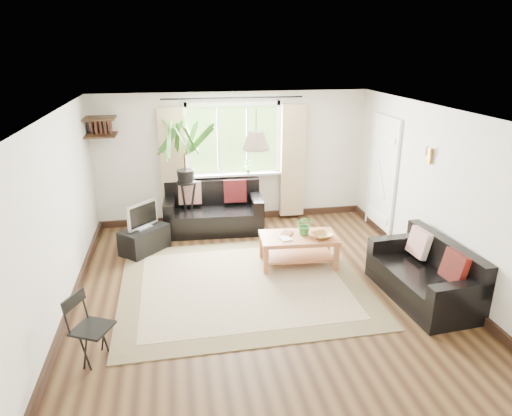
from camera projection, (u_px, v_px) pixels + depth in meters
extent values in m
plane|color=black|center=(261.00, 289.00, 6.27)|extent=(5.50, 5.50, 0.00)
plane|color=white|center=(262.00, 113.00, 5.46)|extent=(5.50, 5.50, 0.00)
cube|color=beige|center=(233.00, 158.00, 8.41)|extent=(5.00, 0.02, 2.40)
cube|color=beige|center=(333.00, 332.00, 3.32)|extent=(5.00, 0.02, 2.40)
cube|color=beige|center=(56.00, 220.00, 5.44)|extent=(0.02, 5.50, 2.40)
cube|color=beige|center=(439.00, 196.00, 6.29)|extent=(0.02, 5.50, 2.40)
cube|color=beige|center=(243.00, 284.00, 6.39)|extent=(3.39, 2.91, 0.02)
cube|color=silver|center=(382.00, 177.00, 7.93)|extent=(0.06, 0.96, 2.06)
imported|color=#2F712D|center=(305.00, 225.00, 6.85)|extent=(0.33, 0.31, 0.31)
imported|color=olive|center=(322.00, 236.00, 6.76)|extent=(0.36, 0.36, 0.07)
imported|color=white|center=(280.00, 239.00, 6.71)|extent=(0.19, 0.23, 0.02)
imported|color=brown|center=(282.00, 233.00, 6.93)|extent=(0.24, 0.25, 0.02)
cube|color=black|center=(145.00, 240.00, 7.36)|extent=(0.84, 0.84, 0.41)
imported|color=#2D6023|center=(248.00, 166.00, 8.39)|extent=(0.14, 0.10, 0.27)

